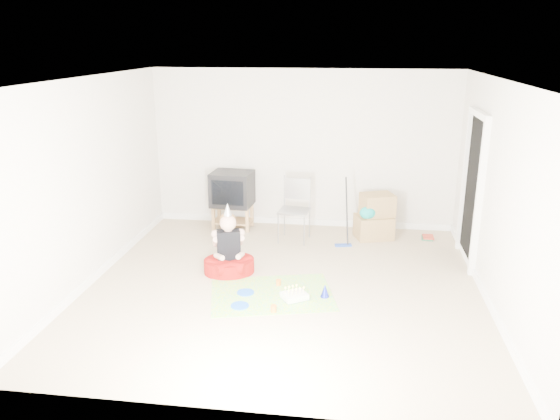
# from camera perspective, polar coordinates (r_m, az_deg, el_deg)

# --- Properties ---
(ground) EXTENTS (5.00, 5.00, 0.00)m
(ground) POSITION_cam_1_polar(r_m,az_deg,el_deg) (7.08, 0.37, -7.97)
(ground) COLOR tan
(ground) RESTS_ON ground
(doorway_recess) EXTENTS (0.02, 0.90, 2.05)m
(doorway_recess) POSITION_cam_1_polar(r_m,az_deg,el_deg) (7.98, 19.51, 1.81)
(doorway_recess) COLOR black
(doorway_recess) RESTS_ON ground
(tv_stand) EXTENTS (0.65, 0.42, 0.40)m
(tv_stand) POSITION_cam_1_polar(r_m,az_deg,el_deg) (9.16, -4.95, -0.42)
(tv_stand) COLOR #A87D4C
(tv_stand) RESTS_ON ground
(crt_tv) EXTENTS (0.69, 0.59, 0.56)m
(crt_tv) POSITION_cam_1_polar(r_m,az_deg,el_deg) (9.04, -5.02, 2.23)
(crt_tv) COLOR black
(crt_tv) RESTS_ON tv_stand
(folding_chair) EXTENTS (0.50, 0.48, 1.00)m
(folding_chair) POSITION_cam_1_polar(r_m,az_deg,el_deg) (8.48, 1.49, -0.09)
(folding_chair) COLOR gray
(folding_chair) RESTS_ON ground
(cardboard_boxes) EXTENTS (0.66, 0.59, 0.71)m
(cardboard_boxes) POSITION_cam_1_polar(r_m,az_deg,el_deg) (8.77, 9.88, -0.74)
(cardboard_boxes) COLOR #A17F4E
(cardboard_boxes) RESTS_ON ground
(floor_mop) EXTENTS (0.27, 0.34, 1.02)m
(floor_mop) POSITION_cam_1_polar(r_m,az_deg,el_deg) (8.36, 6.68, -2.07)
(floor_mop) COLOR #2243AB
(floor_mop) RESTS_ON ground
(book_pile) EXTENTS (0.19, 0.24, 0.05)m
(book_pile) POSITION_cam_1_polar(r_m,az_deg,el_deg) (9.00, 15.22, -2.78)
(book_pile) COLOR #226644
(book_pile) RESTS_ON ground
(seated_woman) EXTENTS (0.85, 0.85, 0.98)m
(seated_woman) POSITION_cam_1_polar(r_m,az_deg,el_deg) (7.44, -5.35, -4.95)
(seated_woman) COLOR #9C110E
(seated_woman) RESTS_ON ground
(party_mat) EXTENTS (1.71, 1.41, 0.01)m
(party_mat) POSITION_cam_1_polar(r_m,az_deg,el_deg) (6.87, -0.87, -8.77)
(party_mat) COLOR #FF35A8
(party_mat) RESTS_ON ground
(birthday_cake) EXTENTS (0.37, 0.35, 0.14)m
(birthday_cake) POSITION_cam_1_polar(r_m,az_deg,el_deg) (6.73, 1.52, -9.02)
(birthday_cake) COLOR white
(birthday_cake) RESTS_ON party_mat
(blue_plate_near) EXTENTS (0.24, 0.24, 0.01)m
(blue_plate_near) POSITION_cam_1_polar(r_m,az_deg,el_deg) (6.90, -3.62, -8.59)
(blue_plate_near) COLOR blue
(blue_plate_near) RESTS_ON party_mat
(blue_plate_far) EXTENTS (0.25, 0.25, 0.01)m
(blue_plate_far) POSITION_cam_1_polar(r_m,az_deg,el_deg) (6.59, -4.22, -9.93)
(blue_plate_far) COLOR blue
(blue_plate_far) RESTS_ON party_mat
(orange_cup_near) EXTENTS (0.09, 0.09, 0.07)m
(orange_cup_near) POSITION_cam_1_polar(r_m,az_deg,el_deg) (7.09, -0.16, -7.57)
(orange_cup_near) COLOR orange
(orange_cup_near) RESTS_ON party_mat
(orange_cup_far) EXTENTS (0.09, 0.09, 0.08)m
(orange_cup_far) POSITION_cam_1_polar(r_m,az_deg,el_deg) (6.43, -0.68, -10.26)
(orange_cup_far) COLOR orange
(orange_cup_far) RESTS_ON party_mat
(blue_party_hat) EXTENTS (0.12, 0.12, 0.16)m
(blue_party_hat) POSITION_cam_1_polar(r_m,az_deg,el_deg) (6.78, 4.71, -8.39)
(blue_party_hat) COLOR #1822A8
(blue_party_hat) RESTS_ON party_mat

